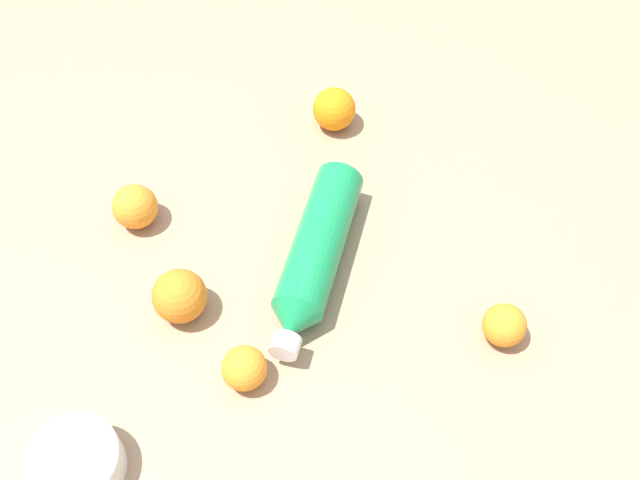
# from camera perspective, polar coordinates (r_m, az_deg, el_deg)

# --- Properties ---
(ground_plane) EXTENTS (2.40, 2.40, 0.00)m
(ground_plane) POSITION_cam_1_polar(r_m,az_deg,el_deg) (1.07, 2.19, -0.86)
(ground_plane) COLOR #9E7F60
(water_bottle) EXTENTS (0.23, 0.30, 0.08)m
(water_bottle) POSITION_cam_1_polar(r_m,az_deg,el_deg) (1.02, -0.36, -1.10)
(water_bottle) COLOR #198C4C
(water_bottle) RESTS_ON ground_plane
(orange_0) EXTENTS (0.07, 0.07, 0.07)m
(orange_0) POSITION_cam_1_polar(r_m,az_deg,el_deg) (1.12, -15.04, 2.68)
(orange_0) COLOR orange
(orange_0) RESTS_ON ground_plane
(orange_1) EXTENTS (0.06, 0.06, 0.06)m
(orange_1) POSITION_cam_1_polar(r_m,az_deg,el_deg) (0.94, -6.28, -10.49)
(orange_1) COLOR orange
(orange_1) RESTS_ON ground_plane
(orange_2) EXTENTS (0.08, 0.08, 0.08)m
(orange_2) POSITION_cam_1_polar(r_m,az_deg,el_deg) (1.22, 1.18, 10.76)
(orange_2) COLOR orange
(orange_2) RESTS_ON ground_plane
(orange_3) EXTENTS (0.08, 0.08, 0.08)m
(orange_3) POSITION_cam_1_polar(r_m,az_deg,el_deg) (1.00, -11.53, -4.56)
(orange_3) COLOR orange
(orange_3) RESTS_ON ground_plane
(orange_4) EXTENTS (0.06, 0.06, 0.06)m
(orange_4) POSITION_cam_1_polar(r_m,az_deg,el_deg) (1.00, 15.00, -6.82)
(orange_4) COLOR orange
(orange_4) RESTS_ON ground_plane
(ceramic_bowl) EXTENTS (0.11, 0.11, 0.05)m
(ceramic_bowl) POSITION_cam_1_polar(r_m,az_deg,el_deg) (0.95, -19.49, -17.03)
(ceramic_bowl) COLOR white
(ceramic_bowl) RESTS_ON ground_plane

